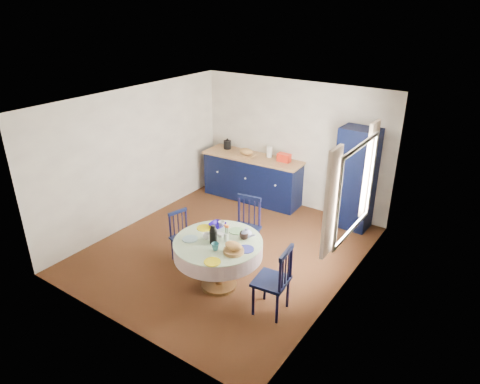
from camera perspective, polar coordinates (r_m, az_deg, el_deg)
The scene contains 17 objects.
floor at distance 7.28m, azimuth -1.82°, elevation -7.66°, with size 4.50×4.50×0.00m, color black.
ceiling at distance 6.32m, azimuth -2.12°, elevation 11.95°, with size 4.50×4.50×0.00m, color white.
wall_back at distance 8.50m, azimuth 7.11°, elevation 6.31°, with size 4.00×0.02×2.50m, color white.
wall_left at distance 7.98m, azimuth -13.65°, elevation 4.57°, with size 0.02×4.50×2.50m, color white.
wall_right at distance 5.85m, azimuth 14.08°, elevation -2.92°, with size 0.02×4.50×2.50m, color white.
window at distance 6.00m, azimuth 14.98°, elevation 0.62°, with size 0.10×1.74×1.45m.
kitchen_counter at distance 8.87m, azimuth 1.75°, elevation 2.01°, with size 2.15×0.76×1.18m.
pantry_cabinet at distance 7.88m, azimuth 15.14°, elevation 1.69°, with size 0.66×0.49×1.86m.
dining_table at distance 6.09m, azimuth -2.84°, elevation -7.57°, with size 1.26×1.26×1.04m.
chair_left at distance 6.87m, azimuth -7.59°, elevation -5.85°, with size 0.44×0.45×0.83m.
chair_far at distance 6.89m, azimuth 0.69°, elevation -4.72°, with size 0.51×0.49×1.00m.
chair_right at distance 5.71m, azimuth 4.60°, elevation -11.64°, with size 0.48×0.49×1.00m.
mug_a at distance 6.06m, azimuth -4.41°, elevation -5.90°, with size 0.12×0.12×0.09m, color silver.
mug_b at distance 5.81m, azimuth -3.31°, elevation -7.28°, with size 0.11×0.11×0.10m, color #2E6E78.
mug_c at distance 6.05m, azimuth 0.56°, elevation -5.84°, with size 0.14×0.14×0.11m, color black.
mug_d at distance 6.36m, azimuth -2.46°, elevation -4.32°, with size 0.10×0.10×0.09m, color silver.
cobalt_bowl at distance 6.37m, azimuth -3.02°, elevation -4.43°, with size 0.24×0.24×0.06m, color #0E0269.
Camera 1 is at (3.68, -4.96, 3.85)m, focal length 32.00 mm.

